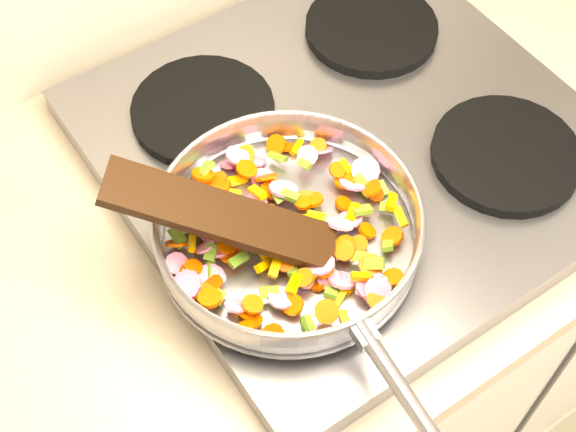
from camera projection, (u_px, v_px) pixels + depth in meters
cooktop at (350, 146)px, 1.06m from camera, size 0.60×0.60×0.04m
grate_fl at (327, 261)px, 0.93m from camera, size 0.19×0.19×0.02m
grate_fr at (506, 154)px, 1.01m from camera, size 0.19×0.19×0.02m
grate_bl at (203, 110)px, 1.06m from camera, size 0.19×0.19×0.02m
grate_br at (371, 28)px, 1.15m from camera, size 0.19×0.19×0.02m
saute_pan at (289, 227)px, 0.91m from camera, size 0.34×0.51×0.06m
vegetable_heap at (280, 233)px, 0.91m from camera, size 0.30×0.28×0.05m
wooden_spatula at (222, 216)px, 0.87m from camera, size 0.23×0.21×0.10m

